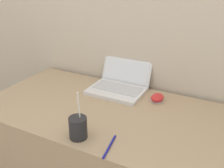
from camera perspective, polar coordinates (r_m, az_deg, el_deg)
desk at (r=1.55m, az=-0.49°, el=-17.23°), size 1.34×0.68×0.72m
laptop at (r=1.54m, az=1.78°, el=0.38°), size 0.31×0.30×0.20m
drink_cup at (r=1.12m, az=-7.40°, el=-9.31°), size 0.08×0.08×0.22m
computer_mouse at (r=1.44m, az=9.83°, el=-2.99°), size 0.07×0.09×0.04m
pen at (r=1.09m, az=-0.55°, el=-13.44°), size 0.03×0.15×0.01m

